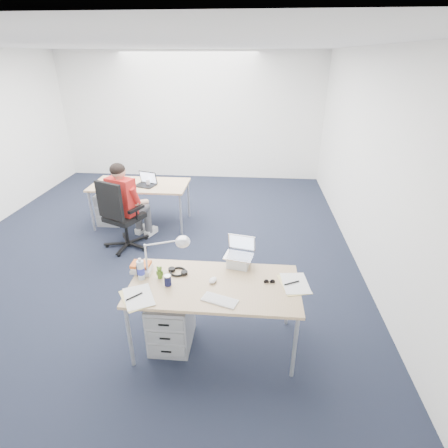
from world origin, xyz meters
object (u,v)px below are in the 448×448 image
at_px(seated_person, 129,203).
at_px(water_bottle, 141,269).
at_px(far_cup, 148,182).
at_px(office_chair, 124,229).
at_px(computer_mouse, 213,280).
at_px(cordless_phone, 138,271).
at_px(sunglasses, 269,282).
at_px(dark_laptop, 144,179).
at_px(desk_far, 140,187).
at_px(desk_lamp, 160,255).
at_px(can_koozie, 168,280).
at_px(silver_laptop, 239,253).
at_px(drawer_pedestal_near, 171,320).
at_px(wireless_keyboard, 220,300).
at_px(book_stack, 141,267).
at_px(drawer_pedestal_far, 111,207).
at_px(desk_near, 214,288).
at_px(bear_figurine, 160,272).
at_px(headphones, 178,271).

bearing_deg(seated_person, water_bottle, -46.78).
bearing_deg(far_cup, seated_person, -100.93).
relative_size(office_chair, far_cup, 11.90).
height_order(computer_mouse, cordless_phone, cordless_phone).
bearing_deg(water_bottle, sunglasses, 1.73).
xyz_separation_m(dark_laptop, far_cup, (0.04, 0.06, -0.07)).
xyz_separation_m(seated_person, cordless_phone, (0.78, -1.98, 0.14)).
relative_size(desk_far, cordless_phone, 12.46).
bearing_deg(desk_lamp, seated_person, 113.01).
bearing_deg(can_koozie, silver_laptop, 31.48).
bearing_deg(computer_mouse, desk_far, 136.54).
distance_m(drawer_pedestal_near, computer_mouse, 0.64).
bearing_deg(wireless_keyboard, desk_lamp, 169.93).
bearing_deg(drawer_pedestal_near, book_stack, 149.71).
relative_size(drawer_pedestal_far, silver_laptop, 1.84).
xyz_separation_m(cordless_phone, desk_lamp, (0.22, 0.02, 0.17)).
relative_size(desk_near, drawer_pedestal_near, 2.91).
bearing_deg(computer_mouse, cordless_phone, -166.03).
bearing_deg(water_bottle, book_stack, 106.81).
height_order(silver_laptop, sunglasses, silver_laptop).
xyz_separation_m(bear_figurine, dark_laptop, (-0.91, 2.57, 0.05)).
bearing_deg(bear_figurine, can_koozie, -24.43).
bearing_deg(headphones, bear_figurine, -127.68).
xyz_separation_m(headphones, cordless_phone, (-0.37, -0.09, 0.05)).
xyz_separation_m(desk_far, drawer_pedestal_far, (-0.57, 0.03, -0.41)).
relative_size(office_chair, water_bottle, 4.86).
height_order(silver_laptop, headphones, silver_laptop).
distance_m(desk_near, drawer_pedestal_far, 3.51).
xyz_separation_m(wireless_keyboard, dark_laptop, (-1.52, 2.88, 0.11)).
height_order(desk_near, far_cup, far_cup).
bearing_deg(sunglasses, desk_lamp, 173.17).
bearing_deg(computer_mouse, desk_near, -48.66).
distance_m(desk_near, cordless_phone, 0.76).
height_order(water_bottle, far_cup, water_bottle).
height_order(desk_far, computer_mouse, computer_mouse).
bearing_deg(can_koozie, seated_person, 117.60).
height_order(office_chair, silver_laptop, office_chair).
bearing_deg(office_chair, computer_mouse, -25.21).
relative_size(desk_near, office_chair, 1.45).
relative_size(silver_laptop, far_cup, 3.22).
relative_size(bear_figurine, cordless_phone, 1.02).
xyz_separation_m(book_stack, far_cup, (-0.66, 2.53, 0.00)).
relative_size(headphones, can_koozie, 1.99).
xyz_separation_m(drawer_pedestal_near, sunglasses, (0.96, 0.09, 0.47)).
relative_size(seated_person, cordless_phone, 10.19).
bearing_deg(drawer_pedestal_far, headphones, -55.99).
xyz_separation_m(silver_laptop, far_cup, (-1.62, 2.35, -0.10)).
height_order(silver_laptop, can_koozie, silver_laptop).
xyz_separation_m(office_chair, seated_person, (0.06, 0.17, 0.35)).
xyz_separation_m(desk_near, bear_figurine, (-0.54, 0.07, 0.11)).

